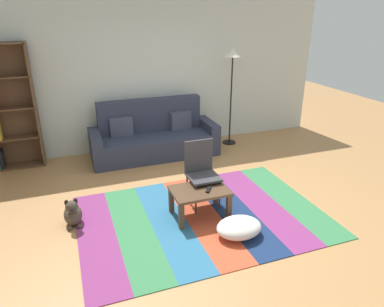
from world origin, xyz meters
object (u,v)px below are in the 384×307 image
object	(u,v)px
dog	(73,213)
standing_lamp	(232,66)
coffee_table	(200,194)
folding_chair	(201,168)
couch	(154,137)
pouf	(239,227)
tv_remote	(209,190)

from	to	relation	value
dog	standing_lamp	world-z (taller)	standing_lamp
coffee_table	folding_chair	distance (m)	0.40
couch	folding_chair	xyz separation A→B (m)	(0.16, -1.94, 0.20)
folding_chair	pouf	bearing A→B (deg)	-65.82
coffee_table	dog	size ratio (longest dim) A/B	1.80
dog	folding_chair	distance (m)	1.73
tv_remote	folding_chair	world-z (taller)	folding_chair
couch	dog	size ratio (longest dim) A/B	5.69
pouf	standing_lamp	xyz separation A→B (m)	(1.27, 2.90, 1.41)
standing_lamp	couch	bearing A→B (deg)	-177.30
couch	tv_remote	size ratio (longest dim) A/B	15.07
couch	tv_remote	distance (m)	2.31
coffee_table	dog	xyz separation A→B (m)	(-1.55, 0.36, -0.16)
standing_lamp	coffee_table	bearing A→B (deg)	-123.67
pouf	folding_chair	size ratio (longest dim) A/B	0.61
pouf	tv_remote	size ratio (longest dim) A/B	3.67
couch	coffee_table	distance (m)	2.25
couch	pouf	distance (m)	2.85
couch	standing_lamp	distance (m)	1.97
coffee_table	standing_lamp	size ratio (longest dim) A/B	0.39
couch	pouf	size ratio (longest dim) A/B	4.11
folding_chair	tv_remote	bearing A→B (deg)	-81.44
couch	pouf	xyz separation A→B (m)	(0.30, -2.82, -0.22)
standing_lamp	tv_remote	size ratio (longest dim) A/B	12.24
coffee_table	folding_chair	size ratio (longest dim) A/B	0.80
dog	tv_remote	bearing A→B (deg)	-14.26
pouf	dog	distance (m)	2.05
coffee_table	standing_lamp	bearing A→B (deg)	56.33
standing_lamp	folding_chair	bearing A→B (deg)	-124.99
dog	folding_chair	bearing A→B (deg)	-1.50
dog	standing_lamp	distance (m)	3.92
folding_chair	dog	bearing A→B (deg)	-166.26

